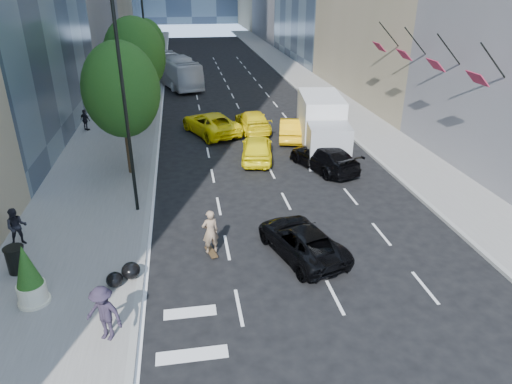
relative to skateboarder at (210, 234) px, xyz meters
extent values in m
plane|color=black|center=(3.20, 0.43, -0.96)|extent=(160.00, 160.00, 0.00)
cube|color=slate|center=(-5.80, 30.43, -0.88)|extent=(6.00, 120.00, 0.15)
cube|color=slate|center=(13.20, 30.43, -0.88)|extent=(4.00, 120.00, 0.15)
cylinder|color=black|center=(-3.30, 4.43, 4.19)|extent=(0.16, 0.16, 10.00)
cylinder|color=black|center=(-3.30, 22.43, 4.19)|extent=(0.16, 0.16, 10.00)
cylinder|color=black|center=(-4.00, 9.43, 0.77)|extent=(0.30, 0.30, 3.15)
ellipsoid|color=#103C10|center=(-4.00, 9.43, 4.02)|extent=(4.20, 4.20, 5.25)
cylinder|color=black|center=(-4.00, 19.43, 0.88)|extent=(0.30, 0.30, 3.38)
ellipsoid|color=#103C10|center=(-4.00, 19.43, 4.37)|extent=(4.50, 4.50, 5.62)
cylinder|color=black|center=(-4.00, 32.43, 0.66)|extent=(0.30, 0.30, 2.93)
ellipsoid|color=#103C10|center=(-4.00, 32.43, 3.68)|extent=(3.90, 3.90, 4.88)
cylinder|color=black|center=(-3.20, 40.43, 1.79)|extent=(0.14, 0.14, 5.20)
imported|color=black|center=(-3.20, 40.43, 3.39)|extent=(2.48, 0.53, 1.00)
cylinder|color=black|center=(14.35, 4.43, 5.89)|extent=(1.75, 0.08, 1.75)
cube|color=maroon|center=(13.70, 4.43, 5.04)|extent=(0.64, 1.30, 0.64)
cylinder|color=black|center=(14.35, 8.43, 5.89)|extent=(1.75, 0.08, 1.75)
cube|color=maroon|center=(13.70, 8.43, 5.04)|extent=(0.64, 1.30, 0.64)
cylinder|color=black|center=(14.35, 12.43, 5.89)|extent=(1.75, 0.08, 1.75)
cube|color=maroon|center=(13.70, 12.43, 5.04)|extent=(0.64, 1.30, 0.64)
cylinder|color=black|center=(14.35, 16.43, 5.89)|extent=(1.75, 0.08, 1.75)
cube|color=maroon|center=(13.70, 16.43, 5.04)|extent=(0.64, 1.30, 0.64)
imported|color=#876E54|center=(0.00, 0.00, 0.00)|extent=(0.79, 0.62, 1.91)
imported|color=black|center=(3.70, -0.57, -0.30)|extent=(3.48, 5.18, 1.32)
imported|color=black|center=(7.40, 8.43, -0.20)|extent=(3.75, 5.59, 1.50)
imported|color=#FFE90D|center=(3.70, 10.62, -0.16)|extent=(2.65, 4.92, 1.59)
imported|color=#FFB50D|center=(6.84, 14.43, -0.19)|extent=(2.67, 4.90, 1.53)
imported|color=yellow|center=(1.20, 16.48, -0.15)|extent=(4.65, 6.39, 1.61)
imported|color=yellow|center=(4.40, 16.83, -0.21)|extent=(2.32, 5.23, 1.49)
imported|color=silver|center=(-1.29, 34.50, 0.62)|extent=(5.70, 11.64, 3.16)
cube|color=silver|center=(8.38, 12.73, 1.06)|extent=(3.29, 5.32, 2.94)
cube|color=gray|center=(7.86, 9.06, 0.29)|extent=(2.78, 2.51, 2.50)
cylinder|color=black|center=(6.67, 8.79, -0.41)|extent=(0.53, 1.13, 1.09)
cylinder|color=black|center=(8.93, 8.47, -0.41)|extent=(0.53, 1.13, 1.09)
cylinder|color=black|center=(7.50, 14.61, -0.41)|extent=(0.53, 1.13, 1.09)
cylinder|color=black|center=(9.76, 14.29, -0.41)|extent=(0.53, 1.13, 1.09)
imported|color=black|center=(-8.00, 1.87, 0.04)|extent=(0.94, 0.80, 1.69)
imported|color=black|center=(-8.00, 18.43, -0.02)|extent=(0.97, 0.87, 1.58)
imported|color=#251E2D|center=(-3.60, -4.54, 0.15)|extent=(1.43, 1.19, 1.92)
cylinder|color=black|center=(-7.48, -0.24, -0.29)|extent=(0.69, 0.69, 1.03)
cylinder|color=beige|center=(-6.35, -2.32, -0.42)|extent=(0.97, 0.97, 0.77)
cone|color=#103C10|center=(-6.35, -2.32, 0.74)|extent=(0.87, 0.87, 1.55)
ellipsoid|color=black|center=(-3.12, -1.33, -0.51)|extent=(0.71, 0.78, 0.60)
ellipsoid|color=black|center=(-3.68, -1.77, -0.54)|extent=(0.62, 0.68, 0.53)
camera|label=1|loc=(-0.77, -16.26, 9.45)|focal=32.00mm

